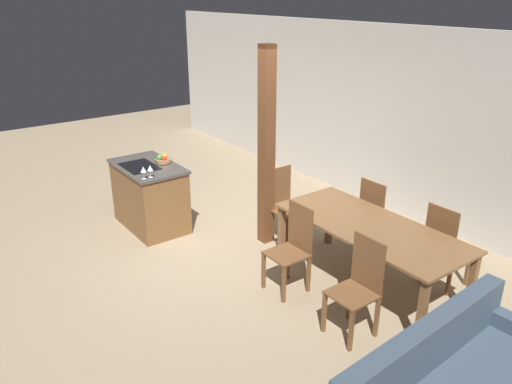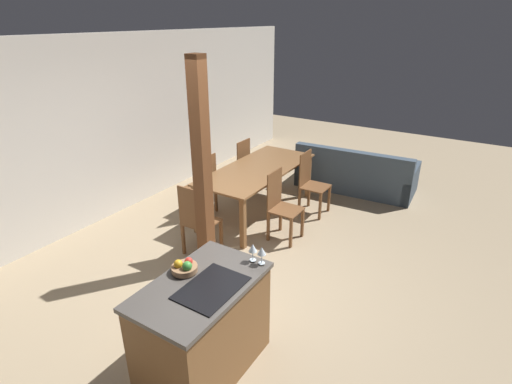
% 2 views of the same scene
% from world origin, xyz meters
% --- Properties ---
extents(ground_plane, '(16.00, 16.00, 0.00)m').
position_xyz_m(ground_plane, '(0.00, 0.00, 0.00)').
color(ground_plane, '#9E896B').
extents(wall_back, '(11.20, 0.08, 2.70)m').
position_xyz_m(wall_back, '(0.00, 2.86, 1.35)').
color(wall_back, silver).
rests_on(wall_back, ground_plane).
extents(kitchen_island, '(1.16, 0.71, 0.93)m').
position_xyz_m(kitchen_island, '(-1.14, -0.36, 0.46)').
color(kitchen_island, brown).
rests_on(kitchen_island, ground_plane).
extents(fruit_bowl, '(0.22, 0.22, 0.12)m').
position_xyz_m(fruit_bowl, '(-1.08, -0.15, 0.97)').
color(fruit_bowl, '#99704C').
rests_on(fruit_bowl, kitchen_island).
extents(wine_glass_near, '(0.08, 0.08, 0.16)m').
position_xyz_m(wine_glass_near, '(-0.64, -0.63, 1.05)').
color(wine_glass_near, silver).
rests_on(wine_glass_near, kitchen_island).
extents(wine_glass_middle, '(0.08, 0.08, 0.16)m').
position_xyz_m(wine_glass_middle, '(-0.64, -0.54, 1.05)').
color(wine_glass_middle, silver).
rests_on(wine_glass_middle, kitchen_island).
extents(dining_table, '(2.16, 0.94, 0.77)m').
position_xyz_m(dining_table, '(1.75, 0.89, 0.68)').
color(dining_table, brown).
rests_on(dining_table, ground_plane).
extents(dining_chair_near_left, '(0.40, 0.40, 0.99)m').
position_xyz_m(dining_chair_near_left, '(1.26, 0.20, 0.51)').
color(dining_chair_near_left, brown).
rests_on(dining_chair_near_left, ground_plane).
extents(dining_chair_near_right, '(0.40, 0.40, 0.99)m').
position_xyz_m(dining_chair_near_right, '(2.23, 0.20, 0.51)').
color(dining_chair_near_right, brown).
rests_on(dining_chair_near_right, ground_plane).
extents(dining_chair_far_left, '(0.40, 0.40, 0.99)m').
position_xyz_m(dining_chair_far_left, '(1.26, 1.58, 0.51)').
color(dining_chair_far_left, brown).
rests_on(dining_chair_far_left, ground_plane).
extents(dining_chair_far_right, '(0.40, 0.40, 0.99)m').
position_xyz_m(dining_chair_far_right, '(2.23, 1.58, 0.51)').
color(dining_chair_far_right, brown).
rests_on(dining_chair_far_right, ground_plane).
extents(dining_chair_head_end, '(0.40, 0.40, 0.99)m').
position_xyz_m(dining_chair_head_end, '(0.29, 0.89, 0.51)').
color(dining_chair_head_end, brown).
rests_on(dining_chair_head_end, ground_plane).
extents(timber_post, '(0.16, 0.16, 2.55)m').
position_xyz_m(timber_post, '(0.18, 0.67, 1.28)').
color(timber_post, brown).
rests_on(timber_post, ground_plane).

